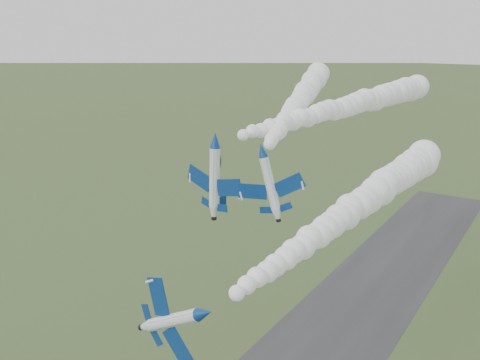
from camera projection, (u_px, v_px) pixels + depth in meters
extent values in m
cylinder|color=white|center=(205.00, 313.00, 53.59)|extent=(2.64, 8.12, 1.93)
cone|color=navy|center=(169.00, 335.00, 49.75)|extent=(2.11, 2.26, 1.93)
cone|color=white|center=(234.00, 295.00, 57.29)|extent=(2.07, 1.88, 1.93)
cylinder|color=black|center=(240.00, 292.00, 58.01)|extent=(1.02, 0.66, 0.98)
ellipsoid|color=black|center=(194.00, 321.00, 51.68)|extent=(1.53, 2.84, 1.29)
cube|color=navy|center=(198.00, 284.00, 54.37)|extent=(2.37, 2.47, 3.92)
cube|color=navy|center=(219.00, 337.00, 54.16)|extent=(2.37, 2.47, 3.92)
cube|color=navy|center=(224.00, 285.00, 56.69)|extent=(1.07, 1.13, 1.72)
cube|color=navy|center=(235.00, 311.00, 56.58)|extent=(1.07, 1.13, 1.72)
cube|color=navy|center=(236.00, 297.00, 55.66)|extent=(2.03, 1.68, 1.08)
cylinder|color=white|center=(215.00, 140.00, 77.80)|extent=(3.34, 9.07, 1.65)
cone|color=navy|center=(186.00, 146.00, 73.88)|extent=(2.07, 2.61, 1.65)
cone|color=white|center=(241.00, 135.00, 81.58)|extent=(1.99, 2.19, 1.65)
cylinder|color=black|center=(245.00, 134.00, 82.32)|extent=(0.94, 0.79, 0.84)
ellipsoid|color=black|center=(204.00, 138.00, 76.03)|extent=(1.67, 3.21, 1.10)
cube|color=navy|center=(204.00, 137.00, 80.52)|extent=(5.28, 3.44, 0.34)
cube|color=navy|center=(235.00, 144.00, 76.37)|extent=(5.28, 3.44, 0.34)
cube|color=navy|center=(228.00, 134.00, 82.02)|extent=(2.31, 1.56, 0.19)
cube|color=navy|center=(244.00, 138.00, 79.81)|extent=(2.31, 1.56, 0.19)
cube|color=navy|center=(235.00, 127.00, 80.33)|extent=(0.54, 1.71, 2.34)
cylinder|color=white|center=(262.00, 150.00, 72.81)|extent=(3.89, 7.61, 1.62)
cone|color=navy|center=(254.00, 158.00, 68.40)|extent=(2.15, 2.37, 1.62)
cone|color=white|center=(268.00, 144.00, 77.04)|extent=(2.04, 2.03, 1.62)
cylinder|color=black|center=(270.00, 142.00, 77.87)|extent=(0.95, 0.77, 0.82)
ellipsoid|color=black|center=(258.00, 150.00, 70.91)|extent=(1.83, 2.77, 1.08)
cube|color=navy|center=(245.00, 154.00, 74.28)|extent=(4.47, 3.29, 1.12)
cube|color=navy|center=(282.00, 147.00, 72.71)|extent=(4.47, 3.29, 1.12)
cube|color=navy|center=(258.00, 147.00, 76.71)|extent=(1.97, 1.48, 0.52)
cube|color=navy|center=(277.00, 143.00, 75.88)|extent=(1.97, 1.48, 0.52)
cube|color=navy|center=(265.00, 137.00, 75.86)|extent=(1.00, 1.53, 1.93)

